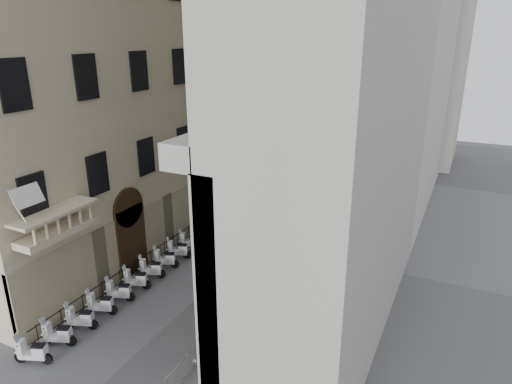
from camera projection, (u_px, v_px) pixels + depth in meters
far_building at (367, 23)px, 51.68m from camera, size 22.00×10.00×30.00m
iron_fence at (196, 238)px, 32.93m from camera, size 0.30×28.00×1.40m
blue_awning at (341, 219)px, 36.27m from camera, size 1.60×3.00×3.00m
flag at (53, 344)px, 21.77m from camera, size 1.00×1.40×8.20m
scooter_0 at (35, 363)px, 20.54m from camera, size 1.51×1.03×1.50m
scooter_1 at (60, 345)px, 21.73m from camera, size 1.51×1.03×1.50m
scooter_2 at (82, 329)px, 22.92m from camera, size 1.51×1.03×1.50m
scooter_3 at (102, 314)px, 24.11m from camera, size 1.51×1.03×1.50m
scooter_4 at (120, 301)px, 25.31m from camera, size 1.51×1.03×1.50m
scooter_5 at (137, 289)px, 26.50m from camera, size 1.51×1.03×1.50m
scooter_6 at (152, 277)px, 27.69m from camera, size 1.51×1.03×1.50m
scooter_7 at (166, 267)px, 28.88m from camera, size 1.51×1.03×1.50m
scooter_8 at (179, 258)px, 30.07m from camera, size 1.51×1.03×1.50m
scooter_9 at (191, 249)px, 31.26m from camera, size 1.51×1.03×1.50m
scooter_10 at (202, 241)px, 32.46m from camera, size 1.51×1.03×1.50m
scooter_11 at (212, 234)px, 33.65m from camera, size 1.51×1.03×1.50m
scooter_12 at (221, 227)px, 34.84m from camera, size 1.51×1.03×1.50m
scooter_13 at (230, 221)px, 36.03m from camera, size 1.51×1.03×1.50m
scooter_14 at (238, 215)px, 37.22m from camera, size 1.51×1.03×1.50m
barrier_0 at (183, 381)px, 19.50m from camera, size 0.60×2.40×1.10m
barrier_1 at (213, 346)px, 21.63m from camera, size 0.60×2.40×1.10m
barrier_2 at (238, 318)px, 23.75m from camera, size 0.60×2.40×1.10m
barrier_3 at (259, 295)px, 25.88m from camera, size 0.60×2.40×1.10m
barrier_4 at (276, 275)px, 28.00m from camera, size 0.60×2.40×1.10m
barrier_5 at (291, 258)px, 30.13m from camera, size 0.60×2.40×1.10m
barrier_6 at (304, 243)px, 32.25m from camera, size 0.60×2.40×1.10m
barrier_7 at (315, 230)px, 34.37m from camera, size 0.60×2.40×1.10m
barrier_8 at (325, 218)px, 36.50m from camera, size 0.60×2.40×1.10m
barrier_9 at (334, 208)px, 38.62m from camera, size 0.60×2.40×1.10m
security_tent at (255, 190)px, 34.32m from camera, size 4.20×4.20×3.41m
street_lamp at (260, 139)px, 39.20m from camera, size 2.93×0.25×9.00m
info_kiosk at (232, 219)px, 34.20m from camera, size 0.44×0.83×1.69m
pedestrian_a at (300, 210)px, 35.72m from camera, size 0.74×0.58×1.78m
pedestrian_b at (328, 184)px, 42.01m from camera, size 0.82×0.65×1.66m
pedestrian_c at (320, 174)px, 44.57m from camera, size 1.12×1.02×1.93m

